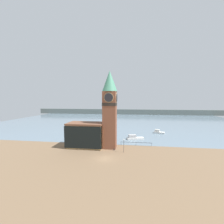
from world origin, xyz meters
TOP-DOWN VIEW (x-y plane):
  - ground_plane at (0.00, 0.00)m, footprint 160.00×160.00m
  - water at (0.00, 72.03)m, footprint 160.00×120.00m
  - far_shoreline at (0.00, 112.03)m, footprint 180.00×3.00m
  - pier_railing at (8.07, 11.78)m, footprint 10.26×0.08m
  - clock_tower at (-0.04, 8.87)m, footprint 4.56×4.56m
  - pier_building at (-7.68, 8.58)m, footprint 11.24×6.53m
  - boat_near at (7.57, 19.66)m, footprint 6.67×3.67m
  - boat_far at (18.36, 31.04)m, footprint 4.97×3.24m
  - mooring_bollard_near at (1.58, 6.38)m, footprint 0.26×0.26m
  - lamp_post at (4.51, 5.02)m, footprint 0.32×0.32m

SIDE VIEW (x-z plane):
  - water at x=0.00m, z-range 0.00..0.00m
  - ground_plane at x=0.00m, z-range 0.00..0.00m
  - mooring_bollard_near at x=1.58m, z-range 0.02..0.63m
  - boat_far at x=18.36m, z-range -0.23..1.41m
  - boat_near at x=7.57m, z-range -0.24..1.46m
  - pier_railing at x=8.07m, z-range 0.41..1.50m
  - far_shoreline at x=0.00m, z-range 0.00..5.00m
  - lamp_post at x=4.51m, z-range 0.78..4.65m
  - pier_building at x=-7.68m, z-range 0.02..7.66m
  - clock_tower at x=-0.04m, z-range 0.74..24.23m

